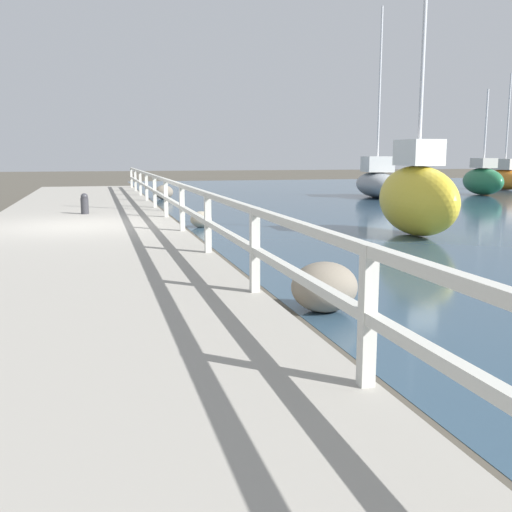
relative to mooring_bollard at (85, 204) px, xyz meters
name	(u,v)px	position (x,y,z in m)	size (l,w,h in m)	color
ground_plane	(80,238)	(-0.08, -2.82, -0.56)	(120.00, 120.00, 0.00)	#4C473D
dock_walkway	(80,232)	(-0.08, -2.82, -0.42)	(4.41, 36.00, 0.28)	#9E998E
railing	(173,194)	(2.02, -2.82, 0.39)	(0.10, 32.50, 0.98)	beige
boulder_far_strip	(324,287)	(2.87, -10.21, -0.26)	(0.80, 0.72, 0.60)	slate
boulder_upstream	(201,219)	(2.90, -1.47, -0.35)	(0.56, 0.50, 0.42)	gray
boulder_near_dock	(164,192)	(3.10, 9.00, -0.27)	(0.79, 0.71, 0.59)	slate
mooring_bollard	(85,204)	(0.00, 0.00, 0.00)	(0.21, 0.21, 0.56)	#333338
sailboat_gray	(377,181)	(12.34, 7.67, 0.16)	(2.43, 4.39, 8.06)	gray
sailboat_green	(483,180)	(17.85, 7.83, 0.16)	(1.33, 3.17, 4.82)	#236B42
sailboat_orange	(504,177)	(21.63, 11.24, 0.12)	(1.72, 3.17, 6.08)	orange
sailboat_yellow	(417,196)	(7.43, -4.33, 0.36)	(1.12, 3.06, 7.53)	gold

